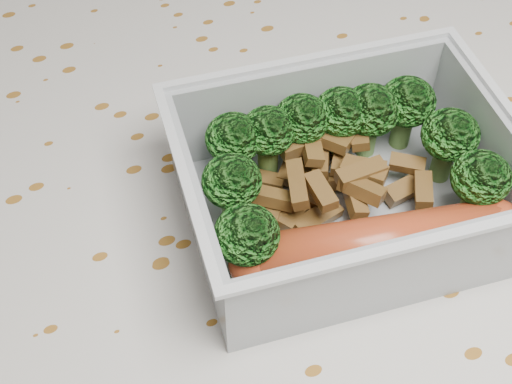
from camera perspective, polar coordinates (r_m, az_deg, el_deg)
name	(u,v)px	position (r m, az deg, el deg)	size (l,w,h in m)	color
dining_table	(253,307)	(0.48, -0.21, -9.22)	(1.40, 0.90, 0.75)	brown
tablecloth	(253,265)	(0.44, -0.23, -5.85)	(1.46, 0.96, 0.19)	silver
lunch_container	(346,192)	(0.40, 7.18, 0.01)	(0.20, 0.16, 0.06)	silver
broccoli_florets	(336,145)	(0.40, 6.43, 3.72)	(0.16, 0.11, 0.05)	#608C3F
meat_pile	(323,181)	(0.40, 5.42, 0.85)	(0.11, 0.08, 0.03)	brown
sausage	(378,243)	(0.38, 9.72, -4.07)	(0.16, 0.06, 0.03)	#AD3D1D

